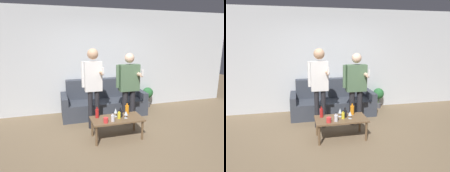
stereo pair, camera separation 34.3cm
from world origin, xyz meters
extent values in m
plane|color=#756047|center=(0.00, 0.00, 0.00)|extent=(16.00, 16.00, 0.00)
cube|color=silver|center=(0.00, 2.17, 1.35)|extent=(8.00, 0.06, 2.70)
cube|color=#383D47|center=(-0.03, 1.59, 0.20)|extent=(1.84, 0.59, 0.40)
cube|color=#383D47|center=(-0.03, 2.00, 0.45)|extent=(1.84, 0.23, 0.90)
cube|color=#383D47|center=(-1.02, 1.71, 0.29)|extent=(0.14, 0.81, 0.58)
cube|color=#383D47|center=(0.96, 1.71, 0.29)|extent=(0.14, 0.81, 0.58)
cube|color=brown|center=(-0.10, 0.39, 0.40)|extent=(1.00, 0.51, 0.03)
cylinder|color=brown|center=(-0.55, 0.18, 0.19)|extent=(0.04, 0.04, 0.38)
cylinder|color=brown|center=(0.35, 0.18, 0.19)|extent=(0.04, 0.04, 0.38)
cylinder|color=brown|center=(-0.55, 0.59, 0.19)|extent=(0.04, 0.04, 0.38)
cylinder|color=brown|center=(0.35, 0.59, 0.19)|extent=(0.04, 0.04, 0.38)
cylinder|color=#B21E1E|center=(-0.46, 0.52, 0.50)|extent=(0.07, 0.07, 0.17)
cylinder|color=#B21E1E|center=(-0.46, 0.52, 0.61)|extent=(0.03, 0.03, 0.07)
cylinder|color=black|center=(-0.46, 0.52, 0.64)|extent=(0.03, 0.03, 0.01)
cylinder|color=silver|center=(-0.22, 0.26, 0.47)|extent=(0.07, 0.07, 0.12)
cylinder|color=silver|center=(-0.22, 0.26, 0.56)|extent=(0.03, 0.03, 0.05)
cylinder|color=black|center=(-0.22, 0.26, 0.58)|extent=(0.03, 0.03, 0.01)
cylinder|color=yellow|center=(-0.06, 0.36, 0.47)|extent=(0.06, 0.06, 0.12)
cylinder|color=yellow|center=(-0.06, 0.36, 0.55)|extent=(0.02, 0.02, 0.05)
cylinder|color=black|center=(-0.06, 0.36, 0.57)|extent=(0.03, 0.03, 0.01)
cylinder|color=orange|center=(0.17, 0.54, 0.50)|extent=(0.08, 0.08, 0.18)
cylinder|color=orange|center=(0.17, 0.54, 0.62)|extent=(0.03, 0.03, 0.07)
cylinder|color=black|center=(0.17, 0.54, 0.65)|extent=(0.03, 0.03, 0.01)
cylinder|color=black|center=(-0.01, 0.43, 0.48)|extent=(0.08, 0.08, 0.14)
cylinder|color=black|center=(-0.01, 0.43, 0.58)|extent=(0.03, 0.03, 0.05)
cylinder|color=black|center=(-0.01, 0.43, 0.60)|extent=(0.03, 0.03, 0.01)
cylinder|color=silver|center=(0.07, 0.34, 0.41)|extent=(0.07, 0.07, 0.01)
cylinder|color=silver|center=(0.07, 0.34, 0.45)|extent=(0.01, 0.01, 0.06)
cone|color=silver|center=(0.07, 0.34, 0.52)|extent=(0.07, 0.07, 0.08)
cylinder|color=silver|center=(-0.10, 0.47, 0.41)|extent=(0.07, 0.07, 0.01)
cylinder|color=silver|center=(-0.10, 0.47, 0.45)|extent=(0.01, 0.01, 0.07)
cone|color=silver|center=(-0.10, 0.47, 0.54)|extent=(0.07, 0.07, 0.10)
cylinder|color=red|center=(-0.36, 0.23, 0.46)|extent=(0.09, 0.09, 0.10)
cylinder|color=#232328|center=(-0.51, 0.98, 0.42)|extent=(0.10, 0.10, 0.84)
cylinder|color=#232328|center=(-0.36, 0.98, 0.42)|extent=(0.10, 0.10, 0.84)
cube|color=white|center=(-0.44, 0.98, 1.15)|extent=(0.36, 0.16, 0.63)
sphere|color=tan|center=(-0.44, 0.98, 1.61)|extent=(0.23, 0.23, 0.23)
cylinder|color=white|center=(-0.65, 0.98, 1.20)|extent=(0.07, 0.07, 0.53)
cylinder|color=tan|center=(-0.29, 0.85, 1.25)|extent=(0.07, 0.27, 0.07)
cube|color=white|center=(-0.29, 0.68, 1.31)|extent=(0.03, 0.03, 0.14)
cylinder|color=#232328|center=(0.29, 0.99, 0.39)|extent=(0.12, 0.12, 0.78)
cylinder|color=#232328|center=(0.46, 0.99, 0.39)|extent=(0.12, 0.12, 0.78)
cube|color=#4C6B4C|center=(0.38, 0.99, 1.08)|extent=(0.45, 0.20, 0.59)
sphere|color=beige|center=(0.38, 0.99, 1.51)|extent=(0.22, 0.22, 0.22)
cylinder|color=#4C6B4C|center=(0.11, 0.99, 1.12)|extent=(0.08, 0.08, 0.50)
cylinder|color=beige|center=(0.55, 0.85, 1.17)|extent=(0.08, 0.27, 0.08)
cube|color=white|center=(0.55, 0.69, 1.23)|extent=(0.03, 0.03, 0.14)
cylinder|color=#4C4C51|center=(1.34, 1.97, 0.07)|extent=(0.16, 0.16, 0.13)
cylinder|color=#476B38|center=(1.34, 1.97, 0.22)|extent=(0.02, 0.02, 0.18)
sphere|color=#286633|center=(1.34, 1.97, 0.42)|extent=(0.30, 0.30, 0.30)
camera|label=1|loc=(-1.22, -3.08, 1.88)|focal=32.00mm
camera|label=2|loc=(-0.88, -3.16, 1.88)|focal=32.00mm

